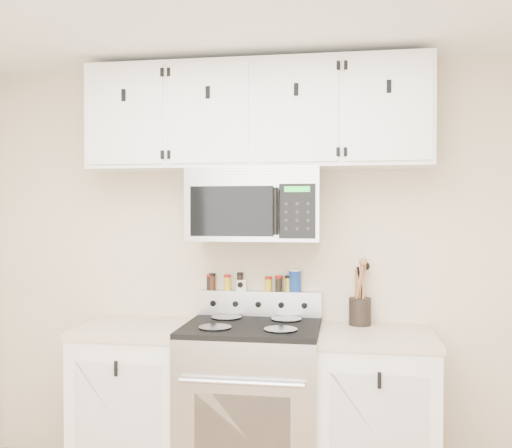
{
  "coord_description": "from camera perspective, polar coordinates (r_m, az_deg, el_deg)",
  "views": [
    {
      "loc": [
        0.52,
        -1.74,
        1.58
      ],
      "look_at": [
        0.02,
        1.45,
        1.52
      ],
      "focal_mm": 40.0,
      "sensor_mm": 36.0,
      "label": 1
    }
  ],
  "objects": [
    {
      "name": "kitchen_timer",
      "position": [
        3.54,
        -1.52,
        -6.13
      ],
      "size": [
        0.07,
        0.06,
        0.07
      ],
      "primitive_type": "cube",
      "rotation": [
        0.0,
        0.0,
        0.3
      ],
      "color": "white",
      "rests_on": "range"
    },
    {
      "name": "spice_jar_4",
      "position": [
        3.51,
        1.24,
        -5.99
      ],
      "size": [
        0.04,
        0.04,
        0.09
      ],
      "color": "gold",
      "rests_on": "range"
    },
    {
      "name": "base_cabinet_left",
      "position": [
        3.59,
        -11.76,
        -17.04
      ],
      "size": [
        0.64,
        0.62,
        0.92
      ],
      "color": "white",
      "rests_on": "floor"
    },
    {
      "name": "back_wall",
      "position": [
        3.54,
        0.43,
        -4.23
      ],
      "size": [
        3.5,
        0.01,
        2.5
      ],
      "primitive_type": "cube",
      "color": "#C2B091",
      "rests_on": "floor"
    },
    {
      "name": "utensil_crock",
      "position": [
        3.44,
        10.35,
        -8.37
      ],
      "size": [
        0.13,
        0.13,
        0.38
      ],
      "color": "black",
      "rests_on": "base_cabinet_right"
    },
    {
      "name": "spice_jar_0",
      "position": [
        3.58,
        -4.66,
        -5.78
      ],
      "size": [
        0.04,
        0.04,
        0.1
      ],
      "color": "black",
      "rests_on": "range"
    },
    {
      "name": "spice_jar_2",
      "position": [
        3.55,
        -2.87,
        -5.84
      ],
      "size": [
        0.04,
        0.04,
        0.1
      ],
      "color": "yellow",
      "rests_on": "range"
    },
    {
      "name": "spice_jar_6",
      "position": [
        3.5,
        3.25,
        -5.95
      ],
      "size": [
        0.04,
        0.04,
        0.1
      ],
      "color": "gold",
      "rests_on": "range"
    },
    {
      "name": "spice_jar_3",
      "position": [
        3.54,
        -1.61,
        -5.76
      ],
      "size": [
        0.04,
        0.04,
        0.11
      ],
      "color": "black",
      "rests_on": "range"
    },
    {
      "name": "microwave",
      "position": [
        3.34,
        -0.04,
        1.97
      ],
      "size": [
        0.76,
        0.44,
        0.42
      ],
      "color": "#9E9EA3",
      "rests_on": "back_wall"
    },
    {
      "name": "base_cabinet_right",
      "position": [
        3.39,
        11.88,
        -18.18
      ],
      "size": [
        0.64,
        0.62,
        0.92
      ],
      "color": "white",
      "rests_on": "floor"
    },
    {
      "name": "upper_cabinets",
      "position": [
        3.41,
        0.02,
        10.74
      ],
      "size": [
        2.0,
        0.35,
        0.62
      ],
      "color": "white",
      "rests_on": "back_wall"
    },
    {
      "name": "spice_jar_1",
      "position": [
        3.57,
        -4.4,
        -5.75
      ],
      "size": [
        0.04,
        0.04,
        0.1
      ],
      "color": "#391B0D",
      "rests_on": "range"
    },
    {
      "name": "salt_canister",
      "position": [
        3.49,
        3.9,
        -5.65
      ],
      "size": [
        0.07,
        0.07,
        0.14
      ],
      "color": "navy",
      "rests_on": "range"
    },
    {
      "name": "spice_jar_5",
      "position": [
        3.5,
        2.29,
        -5.95
      ],
      "size": [
        0.05,
        0.05,
        0.1
      ],
      "color": "black",
      "rests_on": "range"
    },
    {
      "name": "range",
      "position": [
        3.4,
        -0.39,
        -17.67
      ],
      "size": [
        0.76,
        0.65,
        1.1
      ],
      "color": "#B7B7BA",
      "rests_on": "floor"
    }
  ]
}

